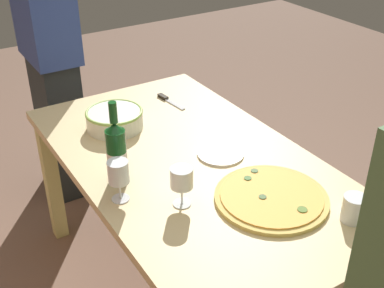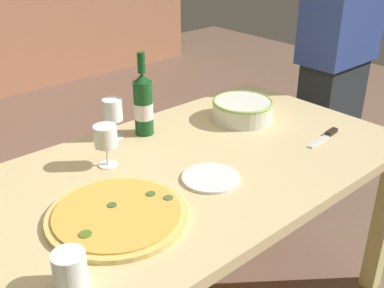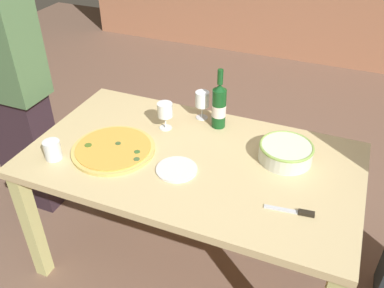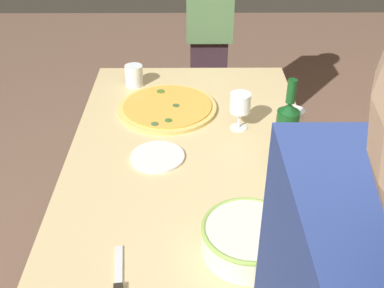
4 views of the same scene
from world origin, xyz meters
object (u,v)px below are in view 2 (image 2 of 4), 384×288
pizza (117,215)px  person_host (337,55)px  wine_bottle (143,104)px  wine_glass_near_pizza (106,137)px  dining_table (192,186)px  wine_glass_by_bottle (113,112)px  cup_amber (70,270)px  side_plate (211,178)px  pizza_knife (327,136)px  serving_bowl (243,109)px

pizza → person_host: size_ratio=0.24×
wine_bottle → wine_glass_near_pizza: wine_bottle is taller
dining_table → wine_glass_by_bottle: (-0.09, 0.36, 0.20)m
wine_bottle → cup_amber: 0.86m
side_plate → person_host: (1.20, 0.31, 0.13)m
wine_bottle → cup_amber: (-0.64, -0.57, -0.08)m
wine_glass_near_pizza → cup_amber: bearing=-130.7°
side_plate → dining_table: bearing=77.9°
wine_glass_near_pizza → person_host: size_ratio=0.09×
side_plate → pizza_knife: 0.57m
serving_bowl → wine_glass_by_bottle: 0.55m
wine_glass_near_pizza → wine_glass_by_bottle: 0.22m
wine_bottle → side_plate: bearing=-96.7°
pizza → cup_amber: (-0.23, -0.16, 0.04)m
side_plate → pizza_knife: size_ratio=0.94×
serving_bowl → wine_bottle: 0.44m
dining_table → person_host: size_ratio=0.93×
dining_table → serving_bowl: size_ratio=6.20×
dining_table → wine_bottle: 0.38m
person_host → pizza: bearing=1.4°
pizza → wine_glass_near_pizza: 0.34m
pizza → serving_bowl: (0.80, 0.25, 0.04)m
dining_table → serving_bowl: (0.42, 0.15, 0.14)m
dining_table → side_plate: size_ratio=8.25×
pizza → wine_bottle: 0.59m
wine_glass_near_pizza → wine_glass_by_bottle: bearing=50.8°
pizza → wine_bottle: wine_bottle is taller
side_plate → wine_glass_near_pizza: bearing=123.3°
wine_glass_near_pizza → pizza_knife: wine_glass_near_pizza is taller
dining_table → wine_bottle: wine_bottle is taller
dining_table → side_plate: side_plate is taller
side_plate → cup_amber: bearing=-166.8°
serving_bowl → wine_glass_by_bottle: size_ratio=1.62×
wine_glass_by_bottle → pizza_knife: bearing=-41.3°
wine_glass_near_pizza → pizza_knife: bearing=-26.2°
dining_table → side_plate: bearing=-102.1°
pizza_knife → person_host: 0.75m
wine_glass_by_bottle → cup_amber: bearing=-130.3°
serving_bowl → person_host: 0.76m
wine_glass_by_bottle → cup_amber: wine_glass_by_bottle is taller
wine_glass_by_bottle → side_plate: wine_glass_by_bottle is taller
pizza → dining_table: bearing=14.9°
wine_bottle → pizza: bearing=-134.3°
serving_bowl → wine_bottle: size_ratio=0.78×
dining_table → wine_glass_by_bottle: wine_glass_by_bottle is taller
wine_bottle → cup_amber: bearing=-138.0°
pizza → wine_glass_near_pizza: wine_glass_near_pizza is taller
wine_glass_near_pizza → wine_glass_by_bottle: wine_glass_by_bottle is taller
wine_bottle → person_host: size_ratio=0.19×
serving_bowl → person_host: (0.75, 0.04, 0.08)m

